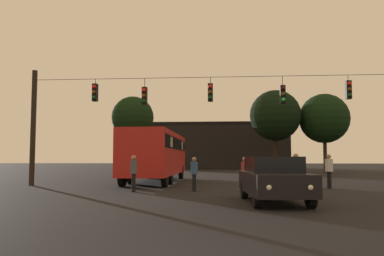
{
  "coord_description": "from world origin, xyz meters",
  "views": [
    {
      "loc": [
        0.52,
        -5.02,
        1.47
      ],
      "look_at": [
        -1.11,
        15.92,
        3.1
      ],
      "focal_mm": 36.58,
      "sensor_mm": 36.0,
      "label": 1
    }
  ],
  "objects_px": {
    "pedestrian_crossing_left": "(296,171)",
    "pedestrian_crossing_right": "(245,172)",
    "car_near_right": "(273,179)",
    "pedestrian_trailing": "(329,169)",
    "pedestrian_crossing_center": "(194,172)",
    "tree_right_far": "(275,116)",
    "city_bus": "(157,152)",
    "tree_left_silhouette": "(133,118)",
    "tree_behind_building": "(324,119)",
    "pedestrian_near_bus": "(134,171)"
  },
  "relations": [
    {
      "from": "pedestrian_crossing_left",
      "to": "tree_right_far",
      "type": "height_order",
      "value": "tree_right_far"
    },
    {
      "from": "pedestrian_crossing_left",
      "to": "tree_right_far",
      "type": "distance_m",
      "value": 25.0
    },
    {
      "from": "car_near_right",
      "to": "tree_right_far",
      "type": "relative_size",
      "value": 0.51
    },
    {
      "from": "city_bus",
      "to": "pedestrian_crossing_left",
      "type": "height_order",
      "value": "city_bus"
    },
    {
      "from": "car_near_right",
      "to": "pedestrian_crossing_center",
      "type": "relative_size",
      "value": 2.91
    },
    {
      "from": "pedestrian_crossing_right",
      "to": "pedestrian_near_bus",
      "type": "relative_size",
      "value": 0.96
    },
    {
      "from": "city_bus",
      "to": "pedestrian_near_bus",
      "type": "distance_m",
      "value": 7.22
    },
    {
      "from": "pedestrian_crossing_center",
      "to": "tree_right_far",
      "type": "relative_size",
      "value": 0.18
    },
    {
      "from": "city_bus",
      "to": "tree_left_silhouette",
      "type": "bearing_deg",
      "value": 111.93
    },
    {
      "from": "pedestrian_near_bus",
      "to": "pedestrian_trailing",
      "type": "relative_size",
      "value": 0.96
    },
    {
      "from": "city_bus",
      "to": "car_near_right",
      "type": "relative_size",
      "value": 2.48
    },
    {
      "from": "pedestrian_crossing_left",
      "to": "tree_behind_building",
      "type": "height_order",
      "value": "tree_behind_building"
    },
    {
      "from": "pedestrian_crossing_right",
      "to": "tree_behind_building",
      "type": "distance_m",
      "value": 26.98
    },
    {
      "from": "pedestrian_trailing",
      "to": "tree_right_far",
      "type": "relative_size",
      "value": 0.19
    },
    {
      "from": "pedestrian_crossing_left",
      "to": "tree_behind_building",
      "type": "bearing_deg",
      "value": 73.04
    },
    {
      "from": "car_near_right",
      "to": "pedestrian_trailing",
      "type": "bearing_deg",
      "value": 61.13
    },
    {
      "from": "car_near_right",
      "to": "pedestrian_crossing_left",
      "type": "xyz_separation_m",
      "value": [
        1.45,
        3.83,
        0.15
      ]
    },
    {
      "from": "car_near_right",
      "to": "pedestrian_near_bus",
      "type": "xyz_separation_m",
      "value": [
        -5.58,
        3.76,
        0.1
      ]
    },
    {
      "from": "car_near_right",
      "to": "pedestrian_near_bus",
      "type": "height_order",
      "value": "pedestrian_near_bus"
    },
    {
      "from": "pedestrian_crossing_right",
      "to": "pedestrian_trailing",
      "type": "height_order",
      "value": "pedestrian_trailing"
    },
    {
      "from": "pedestrian_crossing_right",
      "to": "pedestrian_crossing_left",
      "type": "bearing_deg",
      "value": -9.67
    },
    {
      "from": "city_bus",
      "to": "tree_behind_building",
      "type": "xyz_separation_m",
      "value": [
        14.85,
        17.97,
        3.79
      ]
    },
    {
      "from": "city_bus",
      "to": "pedestrian_near_bus",
      "type": "height_order",
      "value": "city_bus"
    },
    {
      "from": "pedestrian_near_bus",
      "to": "tree_left_silhouette",
      "type": "xyz_separation_m",
      "value": [
        -3.88,
        16.32,
        4.1
      ]
    },
    {
      "from": "pedestrian_crossing_left",
      "to": "pedestrian_crossing_center",
      "type": "distance_m",
      "value": 4.44
    },
    {
      "from": "pedestrian_trailing",
      "to": "tree_behind_building",
      "type": "distance_m",
      "value": 23.72
    },
    {
      "from": "pedestrian_crossing_right",
      "to": "tree_right_far",
      "type": "relative_size",
      "value": 0.18
    },
    {
      "from": "pedestrian_near_bus",
      "to": "pedestrian_crossing_right",
      "type": "bearing_deg",
      "value": 5.12
    },
    {
      "from": "tree_behind_building",
      "to": "tree_right_far",
      "type": "relative_size",
      "value": 0.96
    },
    {
      "from": "car_near_right",
      "to": "pedestrian_crossing_left",
      "type": "relative_size",
      "value": 2.66
    },
    {
      "from": "pedestrian_crossing_center",
      "to": "tree_behind_building",
      "type": "bearing_deg",
      "value": 63.87
    },
    {
      "from": "pedestrian_crossing_right",
      "to": "pedestrian_trailing",
      "type": "xyz_separation_m",
      "value": [
        4.2,
        2.12,
        0.08
      ]
    },
    {
      "from": "pedestrian_crossing_center",
      "to": "tree_left_silhouette",
      "type": "xyz_separation_m",
      "value": [
        -6.5,
        15.77,
        4.14
      ]
    },
    {
      "from": "pedestrian_trailing",
      "to": "pedestrian_crossing_left",
      "type": "bearing_deg",
      "value": -129.27
    },
    {
      "from": "pedestrian_near_bus",
      "to": "tree_left_silhouette",
      "type": "distance_m",
      "value": 17.26
    },
    {
      "from": "pedestrian_crossing_left",
      "to": "tree_right_far",
      "type": "bearing_deg",
      "value": 84.29
    },
    {
      "from": "car_near_right",
      "to": "pedestrian_crossing_right",
      "type": "bearing_deg",
      "value": 99.67
    },
    {
      "from": "pedestrian_crossing_left",
      "to": "pedestrian_crossing_right",
      "type": "bearing_deg",
      "value": 170.33
    },
    {
      "from": "pedestrian_crossing_center",
      "to": "pedestrian_crossing_right",
      "type": "bearing_deg",
      "value": -2.84
    },
    {
      "from": "pedestrian_crossing_left",
      "to": "tree_left_silhouette",
      "type": "xyz_separation_m",
      "value": [
        -10.91,
        16.25,
        4.05
      ]
    },
    {
      "from": "pedestrian_near_bus",
      "to": "tree_right_far",
      "type": "distance_m",
      "value": 26.69
    },
    {
      "from": "city_bus",
      "to": "tree_behind_building",
      "type": "height_order",
      "value": "tree_behind_building"
    },
    {
      "from": "pedestrian_near_bus",
      "to": "tree_behind_building",
      "type": "distance_m",
      "value": 29.47
    },
    {
      "from": "city_bus",
      "to": "tree_left_silhouette",
      "type": "relative_size",
      "value": 1.61
    },
    {
      "from": "pedestrian_crossing_left",
      "to": "pedestrian_crossing_right",
      "type": "relative_size",
      "value": 1.09
    },
    {
      "from": "city_bus",
      "to": "pedestrian_crossing_center",
      "type": "distance_m",
      "value": 7.24
    },
    {
      "from": "tree_right_far",
      "to": "city_bus",
      "type": "bearing_deg",
      "value": -119.16
    },
    {
      "from": "tree_left_silhouette",
      "to": "tree_behind_building",
      "type": "relative_size",
      "value": 0.83
    },
    {
      "from": "tree_left_silhouette",
      "to": "tree_behind_building",
      "type": "height_order",
      "value": "tree_behind_building"
    },
    {
      "from": "car_near_right",
      "to": "tree_right_far",
      "type": "bearing_deg",
      "value": 82.16
    }
  ]
}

